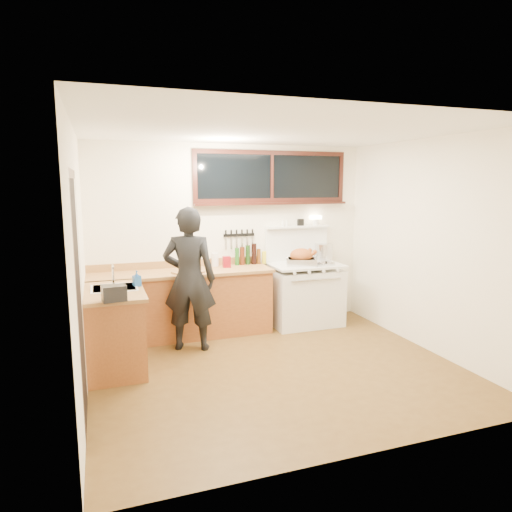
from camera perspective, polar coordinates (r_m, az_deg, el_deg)
name	(u,v)px	position (r m, az deg, el deg)	size (l,w,h in m)	color
ground_plane	(277,369)	(5.28, 2.61, -13.97)	(4.00, 3.50, 0.02)	#523715
room_shell	(278,222)	(4.88, 2.75, 4.27)	(4.10, 3.60, 2.65)	white
counter_back	(182,304)	(6.25, -9.26, -5.88)	(2.44, 0.64, 1.00)	brown
counter_left	(115,329)	(5.38, -17.26, -8.71)	(0.64, 1.09, 0.90)	brown
sink_unit	(114,293)	(5.35, -17.28, -4.42)	(0.50, 0.45, 0.37)	white
vintage_stove	(304,293)	(6.75, 6.08, -4.60)	(1.02, 0.74, 1.57)	white
back_window	(272,183)	(6.68, 2.02, 9.15)	(2.32, 0.13, 0.77)	black
left_doorway	(80,302)	(4.08, -21.15, -5.34)	(0.02, 1.04, 2.17)	black
knife_strip	(239,236)	(6.57, -2.13, 2.56)	(0.46, 0.03, 0.28)	black
man	(189,279)	(5.67, -8.33, -2.87)	(0.76, 0.63, 1.78)	black
soap_bottle	(137,278)	(5.35, -14.68, -2.73)	(0.10, 0.10, 0.18)	#2056A3
toaster	(114,293)	(4.75, -17.33, -4.47)	(0.25, 0.19, 0.16)	black
cutting_board	(188,269)	(6.00, -8.48, -1.64)	(0.43, 0.38, 0.13)	#A37440
roast_turkey	(302,258)	(6.52, 5.72, -0.28)	(0.50, 0.44, 0.24)	silver
stockpot	(324,252)	(7.01, 8.44, 0.53)	(0.33, 0.33, 0.25)	silver
saucepan	(304,257)	(6.94, 5.98, -0.09)	(0.15, 0.27, 0.11)	silver
pot_lid	(326,263)	(6.66, 8.76, -0.92)	(0.32, 0.32, 0.04)	silver
coffee_tin	(227,262)	(6.33, -3.69, -0.75)	(0.11, 0.09, 0.16)	maroon
pitcher	(215,260)	(6.44, -5.14, -0.45)	(0.11, 0.11, 0.19)	white
bottle_cluster	(250,255)	(6.55, -0.79, 0.07)	(0.47, 0.07, 0.30)	black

